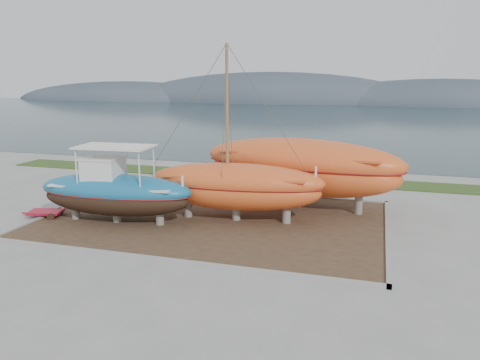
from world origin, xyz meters
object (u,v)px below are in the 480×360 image
(white_dinghy, at_px, (142,195))
(orange_sailboat, at_px, (236,135))
(red_trailer, at_px, (46,214))
(orange_bare_hull, at_px, (300,174))
(blue_caique, at_px, (115,184))

(white_dinghy, relative_size, orange_sailboat, 0.45)
(white_dinghy, height_order, orange_sailboat, orange_sailboat)
(orange_sailboat, height_order, red_trailer, orange_sailboat)
(orange_sailboat, bearing_deg, orange_bare_hull, 47.46)
(blue_caique, xyz_separation_m, white_dinghy, (-0.23, 3.27, -1.41))
(orange_sailboat, bearing_deg, blue_caique, -165.25)
(blue_caique, distance_m, white_dinghy, 3.57)
(white_dinghy, bearing_deg, orange_bare_hull, 25.80)
(blue_caique, relative_size, orange_bare_hull, 0.70)
(white_dinghy, bearing_deg, red_trailer, -127.87)
(orange_sailboat, distance_m, orange_bare_hull, 5.31)
(blue_caique, height_order, orange_sailboat, orange_sailboat)
(orange_sailboat, relative_size, orange_bare_hull, 0.78)
(white_dinghy, distance_m, orange_bare_hull, 9.55)
(white_dinghy, distance_m, orange_sailboat, 7.53)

